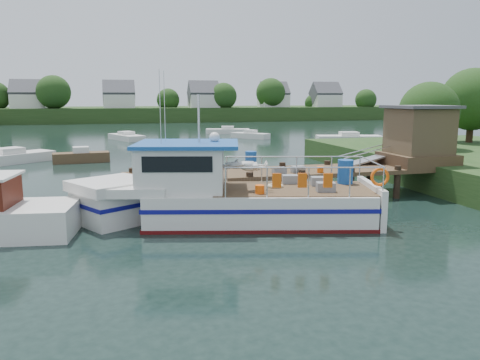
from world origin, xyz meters
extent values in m
plane|color=black|center=(0.00, 0.00, 0.00)|extent=(160.00, 160.00, 0.00)
cylinder|color=#332114|center=(14.00, 6.00, 1.52)|extent=(0.50, 0.50, 3.05)
sphere|color=#214116|center=(14.00, 6.00, 3.96)|extent=(3.90, 3.90, 3.90)
cylinder|color=#332114|center=(20.00, 9.00, 1.82)|extent=(0.50, 0.50, 3.65)
sphere|color=#214116|center=(20.00, 9.00, 4.75)|extent=(4.67, 4.67, 4.67)
cube|color=#27421B|center=(0.00, 84.00, 1.40)|extent=(140.00, 24.00, 3.00)
cylinder|color=#332114|center=(-17.00, 75.00, 2.40)|extent=(0.60, 0.60, 4.80)
sphere|color=#214116|center=(-17.00, 75.00, 5.95)|extent=(6.34, 6.34, 6.34)
cylinder|color=#332114|center=(-6.00, 77.00, 1.50)|extent=(0.60, 0.60, 3.00)
sphere|color=#214116|center=(-6.00, 77.00, 3.72)|extent=(3.96, 3.96, 3.96)
cylinder|color=#332114|center=(5.00, 79.00, 1.80)|extent=(0.60, 0.60, 3.60)
sphere|color=#214116|center=(5.00, 79.00, 4.46)|extent=(4.75, 4.75, 4.75)
cylinder|color=#332114|center=(16.00, 75.00, 2.10)|extent=(0.60, 0.60, 4.20)
sphere|color=#214116|center=(16.00, 75.00, 5.21)|extent=(5.54, 5.54, 5.54)
cylinder|color=#332114|center=(27.00, 77.00, 2.40)|extent=(0.60, 0.60, 4.80)
sphere|color=#214116|center=(27.00, 77.00, 5.95)|extent=(6.34, 6.34, 6.34)
cylinder|color=#332114|center=(38.00, 79.00, 1.50)|extent=(0.60, 0.60, 3.00)
sphere|color=#214116|center=(38.00, 79.00, 3.72)|extent=(3.96, 3.96, 3.96)
cylinder|color=#332114|center=(49.00, 75.00, 1.80)|extent=(0.60, 0.60, 3.60)
sphere|color=#214116|center=(49.00, 75.00, 4.46)|extent=(4.75, 4.75, 4.75)
cube|color=silver|center=(-22.00, 78.00, 4.00)|extent=(6.00, 5.00, 3.00)
cube|color=#47474C|center=(-22.00, 78.00, 5.90)|extent=(6.20, 5.09, 5.09)
cube|color=silver|center=(-5.00, 77.00, 4.00)|extent=(6.00, 5.00, 3.00)
cube|color=#47474C|center=(-5.00, 77.00, 5.90)|extent=(6.20, 5.09, 5.09)
cube|color=silver|center=(12.00, 76.00, 4.00)|extent=(6.00, 5.00, 3.00)
cube|color=#47474C|center=(12.00, 76.00, 5.90)|extent=(6.20, 5.09, 5.09)
cube|color=silver|center=(28.00, 78.00, 4.00)|extent=(6.00, 5.00, 3.00)
cube|color=#47474C|center=(28.00, 78.00, 5.90)|extent=(6.20, 5.09, 5.09)
cube|color=silver|center=(40.00, 77.00, 4.00)|extent=(6.00, 5.00, 3.00)
cube|color=#47474C|center=(40.00, 77.00, 5.90)|extent=(6.20, 5.09, 5.09)
cube|color=#4E3A25|center=(2.00, 0.00, 1.30)|extent=(16.00, 3.00, 0.20)
cylinder|color=black|center=(-5.50, -1.30, 0.65)|extent=(0.32, 0.32, 1.90)
cylinder|color=black|center=(-5.50, 1.30, 0.65)|extent=(0.32, 0.32, 1.90)
cylinder|color=black|center=(-3.00, -1.30, 0.65)|extent=(0.32, 0.32, 1.90)
cylinder|color=black|center=(-3.00, 1.30, 0.65)|extent=(0.32, 0.32, 1.90)
cylinder|color=black|center=(-0.50, -1.30, 0.65)|extent=(0.32, 0.32, 1.90)
cylinder|color=black|center=(-0.50, 1.30, 0.65)|extent=(0.32, 0.32, 1.90)
cylinder|color=black|center=(2.00, -1.30, 0.65)|extent=(0.32, 0.32, 1.90)
cylinder|color=black|center=(2.00, 1.30, 0.65)|extent=(0.32, 0.32, 1.90)
cylinder|color=black|center=(4.50, -1.30, 0.65)|extent=(0.32, 0.32, 1.90)
cylinder|color=black|center=(4.50, 1.30, 0.65)|extent=(0.32, 0.32, 1.90)
cylinder|color=black|center=(7.00, -1.30, 0.65)|extent=(0.32, 0.32, 1.90)
cylinder|color=black|center=(7.00, 1.30, 0.65)|extent=(0.32, 0.32, 1.90)
cylinder|color=black|center=(9.50, -1.30, 0.65)|extent=(0.32, 0.32, 1.90)
cylinder|color=black|center=(9.50, 1.30, 0.65)|extent=(0.32, 0.32, 1.90)
cube|color=#4E3A25|center=(9.00, 0.00, 1.70)|extent=(3.20, 3.00, 0.60)
cube|color=brown|center=(9.00, 0.00, 3.10)|extent=(2.60, 2.60, 2.40)
cube|color=#47474C|center=(9.00, 0.00, 4.40)|extent=(3.00, 3.00, 0.15)
cube|color=#A5A8AD|center=(6.70, 0.90, 1.65)|extent=(3.34, 0.90, 0.79)
cylinder|color=silver|center=(6.70, 0.50, 2.15)|extent=(3.34, 0.05, 0.76)
cylinder|color=silver|center=(6.70, 1.30, 2.15)|extent=(3.34, 0.05, 0.76)
cube|color=slate|center=(1.00, -1.00, 1.56)|extent=(0.60, 0.40, 0.30)
cube|color=slate|center=(2.00, -0.80, 1.56)|extent=(0.60, 0.40, 0.30)
cylinder|color=#EC580D|center=(3.00, -1.10, 1.55)|extent=(0.30, 0.30, 0.28)
cylinder|color=#16489C|center=(0.20, 0.90, 1.84)|extent=(0.56, 0.56, 0.85)
cube|color=silver|center=(-0.87, -3.79, 0.66)|extent=(9.16, 5.42, 1.32)
cube|color=silver|center=(-6.42, -2.39, 0.66)|extent=(3.33, 3.33, 1.32)
cube|color=silver|center=(-6.42, -2.39, 1.49)|extent=(3.68, 3.62, 0.40)
cube|color=silver|center=(-5.31, -2.67, 1.45)|extent=(3.02, 3.72, 0.34)
cube|color=navy|center=(-0.87, -3.79, 0.82)|extent=(9.28, 5.50, 0.16)
cube|color=navy|center=(-6.42, -2.39, 0.82)|extent=(3.39, 3.39, 0.16)
cube|color=#530B0D|center=(-0.87, -3.79, 0.06)|extent=(9.28, 5.47, 0.16)
cube|color=#4E3A25|center=(0.46, -4.12, 1.33)|extent=(6.75, 4.50, 0.05)
cube|color=silver|center=(3.45, -4.87, 0.77)|extent=(1.06, 3.39, 1.54)
cube|color=silver|center=(-3.76, -3.06, 2.17)|extent=(3.83, 3.67, 1.72)
cube|color=black|center=(-4.13, -4.51, 2.52)|extent=(2.45, 0.66, 0.57)
cube|color=black|center=(-3.39, -1.61, 2.52)|extent=(2.45, 0.66, 0.57)
cube|color=black|center=(-5.32, -2.67, 2.52)|extent=(0.55, 2.01, 0.57)
cube|color=#1950A0|center=(-3.54, -3.12, 3.09)|extent=(4.58, 4.17, 0.14)
cylinder|color=silver|center=(-3.09, -3.23, 4.06)|extent=(0.11, 0.11, 1.83)
cylinder|color=silver|center=(-4.56, -3.45, 4.52)|extent=(0.03, 0.03, 2.75)
cylinder|color=silver|center=(-4.29, -2.34, 4.52)|extent=(0.03, 0.03, 2.75)
sphere|color=silver|center=(-2.43, -2.92, 3.32)|extent=(0.50, 0.50, 0.41)
cylinder|color=silver|center=(0.24, -5.69, 2.40)|extent=(5.56, 1.44, 0.05)
cylinder|color=silver|center=(1.01, -2.63, 2.40)|extent=(5.56, 1.44, 0.05)
cylinder|color=silver|center=(3.43, -4.87, 2.40)|extent=(0.82, 3.06, 0.05)
cylinder|color=silver|center=(-2.48, -5.01, 1.86)|extent=(0.06, 0.06, 1.09)
cylinder|color=silver|center=(-1.71, -1.95, 1.86)|extent=(0.06, 0.06, 1.09)
cylinder|color=silver|center=(-1.04, -5.37, 1.86)|extent=(0.06, 0.06, 1.09)
cylinder|color=silver|center=(-0.27, -2.31, 1.86)|extent=(0.06, 0.06, 1.09)
cylinder|color=silver|center=(0.41, -5.74, 1.86)|extent=(0.06, 0.06, 1.09)
cylinder|color=silver|center=(1.18, -2.67, 1.86)|extent=(0.06, 0.06, 1.09)
cylinder|color=silver|center=(1.85, -6.10, 1.86)|extent=(0.06, 0.06, 1.09)
cylinder|color=silver|center=(2.62, -3.04, 1.86)|extent=(0.06, 0.06, 1.09)
cylinder|color=silver|center=(3.01, -6.39, 1.86)|extent=(0.06, 0.06, 1.09)
cylinder|color=silver|center=(3.78, -3.33, 1.86)|extent=(0.06, 0.06, 1.09)
cube|color=slate|center=(1.40, -5.07, 1.52)|extent=(0.78, 0.61, 0.37)
cube|color=slate|center=(1.71, -3.84, 1.52)|extent=(0.78, 0.61, 0.37)
cube|color=slate|center=(0.71, -3.12, 1.52)|extent=(0.72, 0.58, 0.37)
cylinder|color=#16489C|center=(2.93, -3.68, 1.83)|extent=(0.78, 0.78, 1.01)
cylinder|color=#EC580D|center=(-1.13, -4.78, 1.50)|extent=(0.42, 0.42, 0.34)
torus|color=#BFB28C|center=(-0.15, -3.73, 1.40)|extent=(0.78, 0.78, 0.14)
torus|color=#EC580D|center=(3.25, -5.77, 1.95)|extent=(0.72, 0.28, 0.71)
cube|color=#EC580D|center=(-0.71, -5.48, 1.95)|extent=(0.34, 0.19, 0.51)
cube|color=#EC580D|center=(0.18, -5.70, 1.95)|extent=(0.34, 0.19, 0.51)
cube|color=#EC580D|center=(1.07, -5.93, 1.95)|extent=(0.34, 0.19, 0.51)
imported|color=silver|center=(-1.62, -3.95, 2.32)|extent=(0.64, 0.83, 2.01)
cube|color=#4E3A25|center=(-8.75, 16.35, 0.38)|extent=(4.22, 1.80, 0.76)
cube|color=silver|center=(-8.75, 16.35, 0.95)|extent=(1.24, 1.10, 0.49)
cube|color=silver|center=(8.95, 42.08, 0.32)|extent=(6.28, 3.47, 0.64)
cube|color=silver|center=(8.95, 42.08, 0.81)|extent=(1.98, 1.81, 0.41)
cube|color=silver|center=(-13.89, 17.13, 0.37)|extent=(6.31, 5.71, 0.74)
cube|color=silver|center=(-13.89, 17.13, 0.94)|extent=(2.35, 2.31, 0.48)
cube|color=silver|center=(9.72, 33.54, 0.33)|extent=(4.31, 4.59, 0.66)
cube|color=silver|center=(9.72, 33.54, 0.83)|extent=(1.72, 1.73, 0.42)
cube|color=silver|center=(19.10, 26.34, 0.35)|extent=(7.48, 4.15, 0.71)
cube|color=silver|center=(19.10, 26.34, 0.89)|extent=(2.36, 2.16, 0.46)
cube|color=silver|center=(-4.89, 35.05, 0.32)|extent=(4.20, 6.35, 0.65)
cube|color=silver|center=(-4.89, 35.05, 0.82)|extent=(1.98, 2.11, 0.42)
camera|label=1|loc=(-6.24, -20.98, 4.84)|focal=35.00mm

